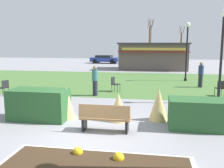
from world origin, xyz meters
name	(u,v)px	position (x,y,z in m)	size (l,w,h in m)	color
ground_plane	(89,134)	(0.00, 0.00, 0.00)	(80.00, 80.00, 0.00)	gray
lawn_patch	(127,82)	(0.00, 11.47, 0.00)	(36.00, 12.00, 0.01)	#446B33
park_bench	(105,118)	(0.47, 0.33, 0.48)	(1.70, 0.52, 0.95)	#9E7547
hedge_left	(39,104)	(-2.32, 1.28, 0.59)	(2.22, 1.10, 1.18)	#28562B
hedge_right	(197,114)	(3.55, 1.21, 0.52)	(1.95, 1.10, 1.03)	#28562B
ornamental_grass_behind_left	(159,104)	(2.24, 1.97, 0.62)	(0.73, 0.73, 1.23)	tan
ornamental_grass_behind_right	(118,107)	(0.73, 1.62, 0.53)	(0.77, 0.77, 1.07)	tan
ornamental_grass_behind_center	(67,103)	(-1.30, 1.58, 0.63)	(0.65, 0.65, 1.26)	tan
lamppost_mid	(222,46)	(5.19, 5.27, 2.82)	(0.36, 0.36, 4.50)	black
lamppost_far	(187,45)	(4.43, 12.71, 2.82)	(0.36, 0.36, 4.50)	black
food_kiosk	(153,56)	(1.81, 21.36, 1.50)	(7.63, 4.54, 2.98)	#594C47
cafe_chair_west	(4,87)	(-6.24, 5.10, 0.53)	(0.56, 0.56, 0.89)	black
cafe_chair_east	(115,83)	(-0.35, 7.44, 0.53)	(0.55, 0.55, 0.89)	black
cafe_chair_center	(220,87)	(5.67, 6.99, 0.53)	(0.51, 0.51, 0.89)	black
person_strolling	(201,75)	(5.08, 9.88, 0.86)	(0.34, 0.34, 1.69)	#23232D
person_standing	(95,81)	(-1.23, 6.02, 0.86)	(0.34, 0.34, 1.69)	#23232D
parked_car_west_slot	(105,59)	(-5.26, 28.88, 0.64)	(4.32, 2.30, 1.20)	navy
tree_left_bg	(150,42)	(1.19, 35.36, 3.07)	(0.91, 0.96, 6.87)	brown
tree_right_bg	(181,46)	(6.19, 35.93, 2.46)	(0.91, 0.96, 5.65)	brown
tree_center_bg	(150,43)	(1.08, 34.07, 2.89)	(0.91, 0.96, 6.52)	brown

